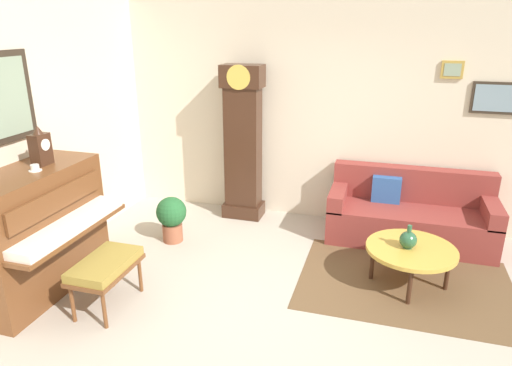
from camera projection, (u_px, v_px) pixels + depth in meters
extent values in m
cube|color=#B2A899|center=(266.00, 318.00, 4.18)|extent=(6.40, 6.00, 0.10)
cube|color=beige|center=(6.00, 144.00, 4.40)|extent=(0.10, 4.90, 2.80)
cube|color=beige|center=(316.00, 114.00, 5.87)|extent=(5.30, 0.10, 2.80)
cube|color=#B28E3D|center=(452.00, 70.00, 5.20)|extent=(0.24, 0.03, 0.20)
cube|color=gray|center=(452.00, 70.00, 5.19)|extent=(0.18, 0.01, 0.14)
cube|color=#33281E|center=(496.00, 98.00, 5.17)|extent=(0.52, 0.03, 0.36)
cube|color=#7A93A3|center=(496.00, 98.00, 5.15)|extent=(0.46, 0.01, 0.30)
cube|color=brown|center=(405.00, 284.00, 4.63)|extent=(2.10, 1.50, 0.01)
cube|color=brown|center=(34.00, 232.00, 4.38)|extent=(0.60, 1.44, 1.22)
cube|color=brown|center=(71.00, 231.00, 4.24)|extent=(0.28, 1.38, 0.04)
cube|color=white|center=(71.00, 225.00, 4.22)|extent=(0.26, 1.32, 0.08)
cube|color=brown|center=(57.00, 200.00, 4.17)|extent=(0.03, 1.20, 0.20)
cube|color=brown|center=(106.00, 270.00, 4.17)|extent=(0.42, 0.70, 0.04)
cube|color=olive|center=(105.00, 264.00, 4.15)|extent=(0.40, 0.68, 0.08)
cylinder|color=brown|center=(104.00, 310.00, 3.92)|extent=(0.04, 0.04, 0.36)
cylinder|color=brown|center=(140.00, 275.00, 4.46)|extent=(0.04, 0.04, 0.36)
cylinder|color=brown|center=(73.00, 304.00, 4.00)|extent=(0.04, 0.04, 0.36)
cylinder|color=brown|center=(111.00, 270.00, 4.55)|extent=(0.04, 0.04, 0.36)
cube|color=#3D2316|center=(244.00, 209.00, 6.27)|extent=(0.52, 0.34, 0.18)
cube|color=#3D2316|center=(243.00, 153.00, 6.00)|extent=(0.44, 0.28, 1.78)
cube|color=#3D2316|center=(242.00, 76.00, 5.67)|extent=(0.52, 0.32, 0.28)
cylinder|color=gold|center=(238.00, 77.00, 5.53)|extent=(0.30, 0.02, 0.30)
cylinder|color=gold|center=(242.00, 149.00, 5.94)|extent=(0.03, 0.03, 0.70)
cube|color=maroon|center=(409.00, 225.00, 5.49)|extent=(1.90, 0.80, 0.42)
cube|color=maroon|center=(412.00, 185.00, 5.63)|extent=(1.90, 0.20, 0.44)
cube|color=maroon|center=(338.00, 195.00, 5.63)|extent=(0.18, 0.80, 0.20)
cube|color=maroon|center=(491.00, 210.00, 5.17)|extent=(0.18, 0.80, 0.20)
cube|color=#2D5699|center=(386.00, 190.00, 5.58)|extent=(0.34, 0.12, 0.32)
cylinder|color=gold|center=(411.00, 249.00, 4.51)|extent=(0.88, 0.88, 0.04)
torus|color=#3D2316|center=(411.00, 249.00, 4.51)|extent=(0.88, 0.88, 0.04)
cylinder|color=#3D2316|center=(408.00, 251.00, 4.91)|extent=(0.04, 0.04, 0.37)
cylinder|color=#3D2316|center=(447.00, 273.00, 4.48)|extent=(0.04, 0.04, 0.37)
cylinder|color=#3D2316|center=(410.00, 287.00, 4.25)|extent=(0.04, 0.04, 0.37)
cylinder|color=#3D2316|center=(372.00, 263.00, 4.68)|extent=(0.04, 0.04, 0.37)
cube|color=#3D2316|center=(41.00, 149.00, 4.33)|extent=(0.12, 0.18, 0.30)
cylinder|color=white|center=(45.00, 145.00, 4.29)|extent=(0.01, 0.11, 0.11)
cone|color=#3D2316|center=(37.00, 130.00, 4.26)|extent=(0.10, 0.10, 0.08)
cylinder|color=white|center=(35.00, 170.00, 4.19)|extent=(0.12, 0.12, 0.01)
cylinder|color=white|center=(35.00, 168.00, 4.18)|extent=(0.08, 0.08, 0.06)
cylinder|color=#234C33|center=(407.00, 247.00, 4.50)|extent=(0.09, 0.09, 0.01)
sphere|color=#285638|center=(408.00, 240.00, 4.48)|extent=(0.17, 0.17, 0.17)
cylinder|color=#285638|center=(410.00, 229.00, 4.44)|extent=(0.04, 0.04, 0.08)
cylinder|color=#935138|center=(173.00, 232.00, 5.53)|extent=(0.24, 0.24, 0.22)
sphere|color=#235B2D|center=(171.00, 212.00, 5.44)|extent=(0.36, 0.36, 0.36)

